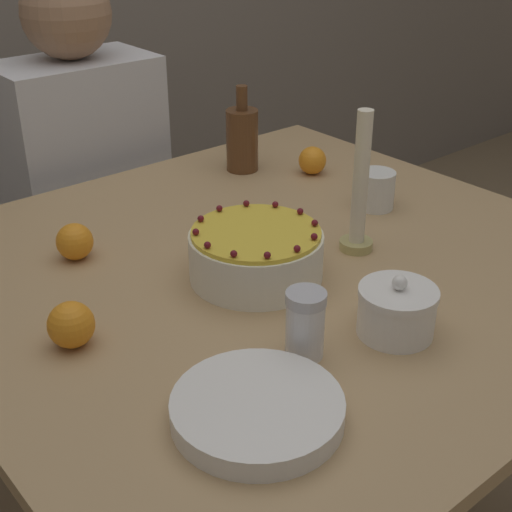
{
  "coord_description": "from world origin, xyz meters",
  "views": [
    {
      "loc": [
        -0.78,
        -0.88,
        1.4
      ],
      "look_at": [
        -0.06,
        -0.03,
        0.8
      ],
      "focal_mm": 50.0,
      "sensor_mm": 36.0,
      "label": 1
    }
  ],
  "objects_px": {
    "cake": "(256,254)",
    "sugar_shaker": "(305,324)",
    "bottle": "(242,138)",
    "person_man_blue_shirt": "(92,228)",
    "sugar_bowl": "(397,311)",
    "candle": "(360,195)"
  },
  "relations": [
    {
      "from": "cake",
      "to": "sugar_bowl",
      "type": "height_order",
      "value": "cake"
    },
    {
      "from": "sugar_shaker",
      "to": "bottle",
      "type": "height_order",
      "value": "bottle"
    },
    {
      "from": "cake",
      "to": "candle",
      "type": "bearing_deg",
      "value": -10.32
    },
    {
      "from": "person_man_blue_shirt",
      "to": "cake",
      "type": "bearing_deg",
      "value": 84.35
    },
    {
      "from": "cake",
      "to": "candle",
      "type": "height_order",
      "value": "candle"
    },
    {
      "from": "cake",
      "to": "bottle",
      "type": "xyz_separation_m",
      "value": [
        0.32,
        0.43,
        0.03
      ]
    },
    {
      "from": "cake",
      "to": "sugar_shaker",
      "type": "bearing_deg",
      "value": -112.99
    },
    {
      "from": "candle",
      "to": "sugar_bowl",
      "type": "bearing_deg",
      "value": -124.93
    },
    {
      "from": "sugar_shaker",
      "to": "bottle",
      "type": "relative_size",
      "value": 0.52
    },
    {
      "from": "sugar_bowl",
      "to": "bottle",
      "type": "distance_m",
      "value": 0.76
    },
    {
      "from": "cake",
      "to": "sugar_shaker",
      "type": "distance_m",
      "value": 0.25
    },
    {
      "from": "sugar_bowl",
      "to": "sugar_shaker",
      "type": "bearing_deg",
      "value": 161.98
    },
    {
      "from": "cake",
      "to": "sugar_shaker",
      "type": "height_order",
      "value": "sugar_shaker"
    },
    {
      "from": "cake",
      "to": "bottle",
      "type": "height_order",
      "value": "bottle"
    },
    {
      "from": "sugar_shaker",
      "to": "cake",
      "type": "bearing_deg",
      "value": 67.01
    },
    {
      "from": "sugar_shaker",
      "to": "candle",
      "type": "xyz_separation_m",
      "value": [
        0.32,
        0.19,
        0.06
      ]
    },
    {
      "from": "sugar_bowl",
      "to": "bottle",
      "type": "relative_size",
      "value": 0.6
    },
    {
      "from": "sugar_bowl",
      "to": "candle",
      "type": "distance_m",
      "value": 0.3
    },
    {
      "from": "cake",
      "to": "person_man_blue_shirt",
      "type": "bearing_deg",
      "value": 84.35
    },
    {
      "from": "bottle",
      "to": "person_man_blue_shirt",
      "type": "bearing_deg",
      "value": 122.43
    },
    {
      "from": "sugar_shaker",
      "to": "bottle",
      "type": "xyz_separation_m",
      "value": [
        0.42,
        0.66,
        0.02
      ]
    },
    {
      "from": "candle",
      "to": "bottle",
      "type": "distance_m",
      "value": 0.48
    }
  ]
}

